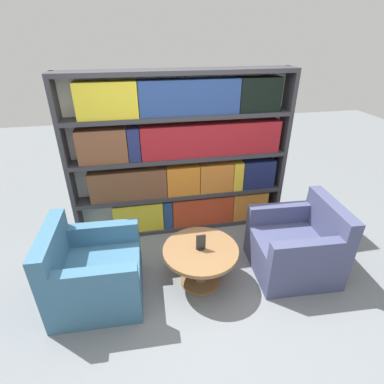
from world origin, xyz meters
name	(u,v)px	position (x,y,z in m)	size (l,w,h in m)	color
ground_plane	(204,301)	(0.00, 0.00, 0.00)	(14.00, 14.00, 0.00)	slate
bookshelf	(183,157)	(0.03, 1.38, 1.01)	(2.71, 0.30, 2.04)	silver
armchair_left	(93,274)	(-1.06, 0.28, 0.30)	(0.88, 0.84, 0.84)	#386684
armchair_right	(296,248)	(1.11, 0.28, 0.30)	(0.89, 0.85, 0.84)	#42476B
coffee_table	(201,258)	(0.02, 0.28, 0.32)	(0.78, 0.78, 0.44)	brown
table_sign	(201,243)	(0.02, 0.28, 0.52)	(0.10, 0.06, 0.18)	black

